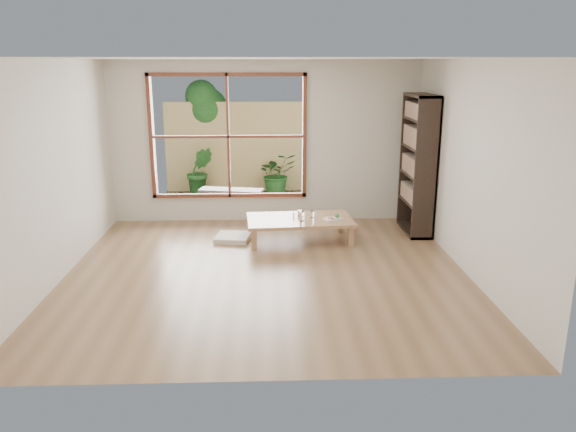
% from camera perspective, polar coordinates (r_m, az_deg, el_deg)
% --- Properties ---
extents(ground, '(5.00, 5.00, 0.00)m').
position_cam_1_polar(ground, '(7.12, -2.18, -5.72)').
color(ground, '#936C49').
rests_on(ground, ground).
extents(low_table, '(1.59, 0.96, 0.34)m').
position_cam_1_polar(low_table, '(8.26, 1.21, -0.52)').
color(low_table, tan).
rests_on(low_table, ground).
extents(floor_cushion, '(0.56, 0.56, 0.07)m').
position_cam_1_polar(floor_cushion, '(8.40, -5.61, -2.18)').
color(floor_cushion, beige).
rests_on(floor_cushion, ground).
extents(bookshelf, '(0.34, 0.95, 2.10)m').
position_cam_1_polar(bookshelf, '(8.78, 13.06, 5.10)').
color(bookshelf, black).
rests_on(bookshelf, ground).
extents(glass_tall, '(0.08, 0.08, 0.14)m').
position_cam_1_polar(glass_tall, '(8.11, 1.45, -0.02)').
color(glass_tall, silver).
rests_on(glass_tall, low_table).
extents(glass_mid, '(0.07, 0.07, 0.10)m').
position_cam_1_polar(glass_mid, '(8.29, 2.47, 0.17)').
color(glass_mid, silver).
rests_on(glass_mid, low_table).
extents(glass_short, '(0.07, 0.07, 0.09)m').
position_cam_1_polar(glass_short, '(8.38, 1.20, 0.31)').
color(glass_short, silver).
rests_on(glass_short, low_table).
extents(glass_small, '(0.05, 0.05, 0.07)m').
position_cam_1_polar(glass_small, '(8.34, 0.66, 0.17)').
color(glass_small, silver).
rests_on(glass_small, low_table).
extents(food_tray, '(0.29, 0.25, 0.08)m').
position_cam_1_polar(food_tray, '(8.22, 4.67, -0.22)').
color(food_tray, white).
rests_on(food_tray, low_table).
extents(deck, '(2.80, 2.00, 0.05)m').
position_cam_1_polar(deck, '(10.54, -5.48, 1.28)').
color(deck, '#372F28').
rests_on(deck, ground).
extents(garden_bench, '(1.16, 0.53, 0.36)m').
position_cam_1_polar(garden_bench, '(10.01, -5.79, 2.40)').
color(garden_bench, black).
rests_on(garden_bench, deck).
extents(bamboo_fence, '(2.80, 0.06, 1.80)m').
position_cam_1_polar(bamboo_fence, '(11.34, -5.32, 6.94)').
color(bamboo_fence, tan).
rests_on(bamboo_fence, ground).
extents(shrub_right, '(0.90, 0.84, 0.81)m').
position_cam_1_polar(shrub_right, '(11.10, -1.14, 4.35)').
color(shrub_right, '#275920').
rests_on(shrub_right, deck).
extents(shrub_left, '(0.58, 0.50, 0.93)m').
position_cam_1_polar(shrub_left, '(11.15, -8.96, 4.53)').
color(shrub_left, '#275920').
rests_on(shrub_left, deck).
extents(garden_tree, '(1.04, 0.85, 2.22)m').
position_cam_1_polar(garden_tree, '(11.61, -8.73, 10.63)').
color(garden_tree, '#4C3D2D').
rests_on(garden_tree, ground).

